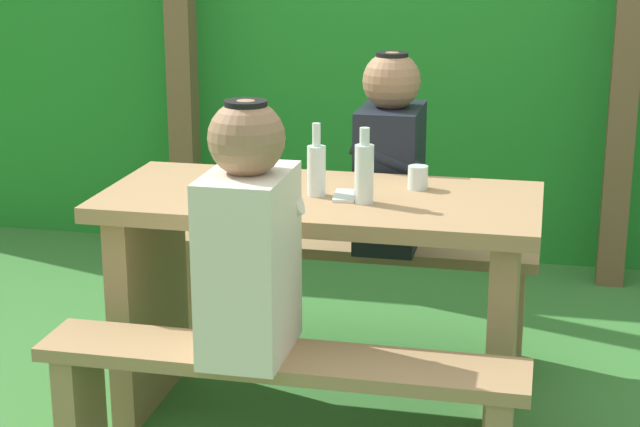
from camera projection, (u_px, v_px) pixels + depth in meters
The scene contains 13 objects.
ground_plane at pixel (320, 413), 3.57m from camera, with size 12.00×12.00×0.00m, color #3A7734.
hedge_backdrop at pixel (410, 40), 5.26m from camera, with size 6.40×0.64×2.05m, color #217F27.
pergola_post_left at pixel (181, 29), 4.95m from camera, with size 0.12×0.12×2.22m, color brown.
pergola_post_right at pixel (628, 40), 4.53m from camera, with size 0.12×0.12×2.22m, color brown.
picnic_table at pixel (320, 268), 3.43m from camera, with size 1.40×0.64×0.77m.
bench_near at pixel (280, 395), 2.98m from camera, with size 1.40×0.24×0.45m.
bench_far at pixel (350, 274), 3.98m from camera, with size 1.40×0.24×0.45m.
person_white_shirt at pixel (249, 239), 2.88m from camera, with size 0.25×0.35×0.72m.
person_black_coat at pixel (390, 158), 3.82m from camera, with size 0.25×0.35×0.72m.
drinking_glass at pixel (418, 177), 3.41m from camera, with size 0.07×0.07×0.08m, color silver.
bottle_left at pixel (364, 171), 3.23m from camera, with size 0.06×0.06×0.24m.
bottle_right at pixel (316, 168), 3.32m from camera, with size 0.06×0.06×0.23m.
cell_phone at pixel (345, 196), 3.32m from camera, with size 0.07×0.14×0.01m, color silver.
Camera 1 is at (0.70, -3.17, 1.64)m, focal length 58.85 mm.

